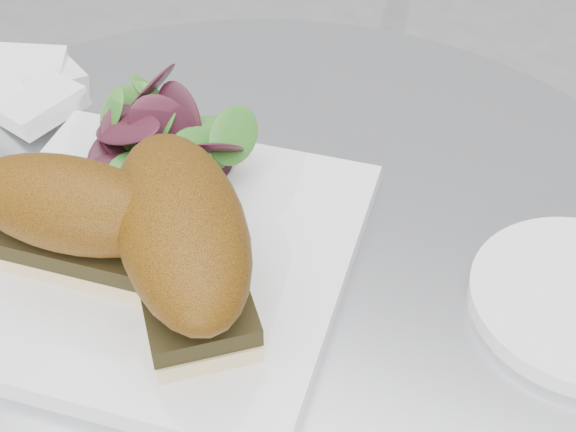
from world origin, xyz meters
name	(u,v)px	position (x,y,z in m)	size (l,w,h in m)	color
plate	(158,255)	(-0.06, -0.02, 0.74)	(0.26, 0.26, 0.02)	white
sandwich_left	(73,215)	(-0.10, -0.06, 0.79)	(0.15, 0.08, 0.08)	beige
sandwich_right	(182,236)	(-0.02, -0.05, 0.79)	(0.18, 0.19, 0.08)	beige
salad	(159,140)	(-0.10, 0.05, 0.77)	(0.12, 0.12, 0.05)	#3B892D
napkin	(27,98)	(-0.26, 0.10, 0.74)	(0.11, 0.11, 0.02)	white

